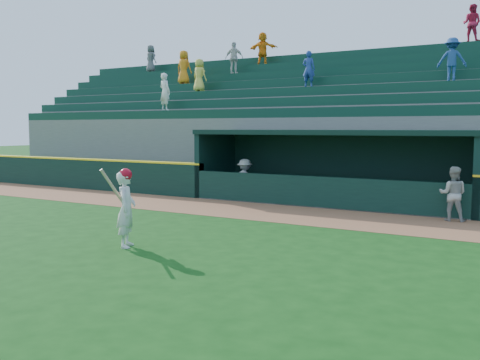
{
  "coord_description": "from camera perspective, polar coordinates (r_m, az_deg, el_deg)",
  "views": [
    {
      "loc": [
        6.33,
        -9.22,
        2.53
      ],
      "look_at": [
        0.0,
        1.6,
        1.3
      ],
      "focal_mm": 40.0,
      "sensor_mm": 36.0,
      "label": 1
    }
  ],
  "objects": [
    {
      "name": "dugout_player_front",
      "position": [
        15.57,
        21.76,
        -1.38
      ],
      "size": [
        0.76,
        0.61,
        1.49
      ],
      "primitive_type": "imported",
      "rotation": [
        0.0,
        0.0,
        3.21
      ],
      "color": "#A6A6A1",
      "rests_on": "ground"
    },
    {
      "name": "batter_at_plate",
      "position": [
        11.57,
        -12.05,
        -2.87
      ],
      "size": [
        0.63,
        0.81,
        1.7
      ],
      "color": "silver",
      "rests_on": "ground"
    },
    {
      "name": "field_wall_left",
      "position": [
        24.45,
        -19.28,
        0.76
      ],
      "size": [
        15.5,
        0.3,
        1.2
      ],
      "primitive_type": "cube",
      "color": "black",
      "rests_on": "ground"
    },
    {
      "name": "warning_track",
      "position": [
        15.68,
        6.12,
        -3.7
      ],
      "size": [
        40.0,
        3.0,
        0.01
      ],
      "primitive_type": "cube",
      "color": "brown",
      "rests_on": "ground"
    },
    {
      "name": "ground",
      "position": [
        11.47,
        -4.07,
        -7.15
      ],
      "size": [
        120.0,
        120.0,
        0.0
      ],
      "primitive_type": "plane",
      "color": "#114010",
      "rests_on": "ground"
    },
    {
      "name": "dugout",
      "position": [
        18.39,
        10.14,
        1.86
      ],
      "size": [
        9.4,
        2.8,
        2.46
      ],
      "color": "slate",
      "rests_on": "ground"
    },
    {
      "name": "wall_stripe_left",
      "position": [
        24.41,
        -19.32,
        2.23
      ],
      "size": [
        15.5,
        0.32,
        0.06
      ],
      "primitive_type": "cube",
      "color": "yellow",
      "rests_on": "field_wall_left"
    },
    {
      "name": "dugout_player_inside",
      "position": [
        18.72,
        0.52,
        0.05
      ],
      "size": [
        1.02,
        0.71,
        1.44
      ],
      "primitive_type": "imported",
      "rotation": [
        0.0,
        0.0,
        2.94
      ],
      "color": "#A4A49F",
      "rests_on": "ground"
    },
    {
      "name": "stands",
      "position": [
        22.69,
        14.22,
        5.11
      ],
      "size": [
        34.5,
        6.27,
        7.47
      ],
      "color": "slate",
      "rests_on": "ground"
    }
  ]
}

